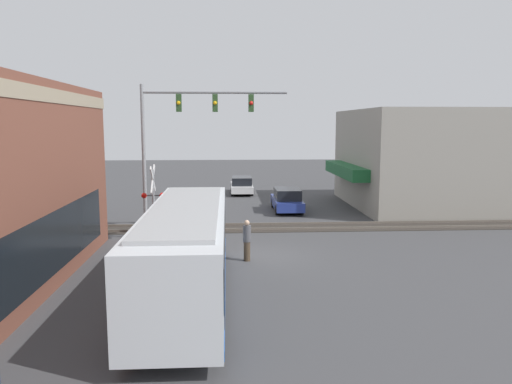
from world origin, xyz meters
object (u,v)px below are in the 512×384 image
object	(u,v)px
parked_car_blue	(287,200)
pedestrian_near_bus	(247,240)
city_bus	(187,247)
parked_car_white	(242,186)
crossing_signal	(153,195)

from	to	relation	value
parked_car_blue	pedestrian_near_bus	world-z (taller)	pedestrian_near_bus
pedestrian_near_bus	city_bus	bearing A→B (deg)	153.33
city_bus	parked_car_white	size ratio (longest dim) A/B	2.60
city_bus	pedestrian_near_bus	xyz separation A→B (m)	(4.39, -2.21, -0.82)
crossing_signal	parked_car_blue	world-z (taller)	crossing_signal
city_bus	pedestrian_near_bus	distance (m)	4.98
crossing_signal	pedestrian_near_bus	size ratio (longest dim) A/B	2.14
city_bus	pedestrian_near_bus	bearing A→B (deg)	-26.67
city_bus	parked_car_white	world-z (taller)	city_bus
crossing_signal	pedestrian_near_bus	world-z (taller)	crossing_signal
crossing_signal	parked_car_white	xyz separation A→B (m)	(16.77, -4.91, -1.63)
city_bus	pedestrian_near_bus	size ratio (longest dim) A/B	6.58
parked_car_blue	parked_car_white	distance (m)	9.06
crossing_signal	pedestrian_near_bus	bearing A→B (deg)	-131.84
city_bus	pedestrian_near_bus	world-z (taller)	city_bus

